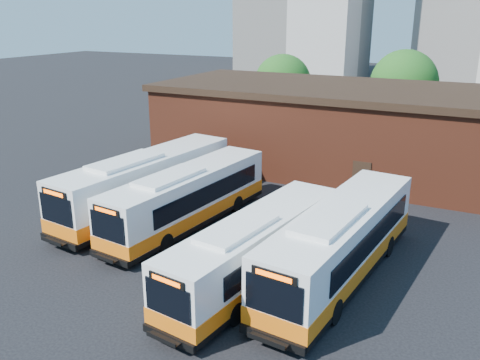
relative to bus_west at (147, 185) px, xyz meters
The scene contains 9 objects.
ground 9.86m from the bus_west, 34.07° to the right, with size 220.00×220.00×0.00m, color black.
bus_west is the anchor object (origin of this frame).
bus_midwest 3.45m from the bus_west, 11.93° to the right, with size 3.94×12.78×3.43m.
bus_mideast 10.81m from the bus_west, 27.29° to the right, with size 4.05×12.20×3.28m.
bus_east 13.18m from the bus_west, 12.32° to the right, with size 4.01×13.37×3.59m.
transit_worker 12.83m from the bus_west, 41.85° to the right, with size 0.71×0.46×1.94m, color #121835.
depot_building 16.71m from the bus_west, 61.06° to the left, with size 28.60×12.60×6.40m.
tree_west 26.79m from the bus_west, 94.20° to the left, with size 6.00×6.00×7.65m.
tree_mid 30.46m from the bus_west, 70.61° to the left, with size 6.56×6.56×8.36m.
Camera 1 is at (10.14, -18.15, 11.68)m, focal length 38.00 mm.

